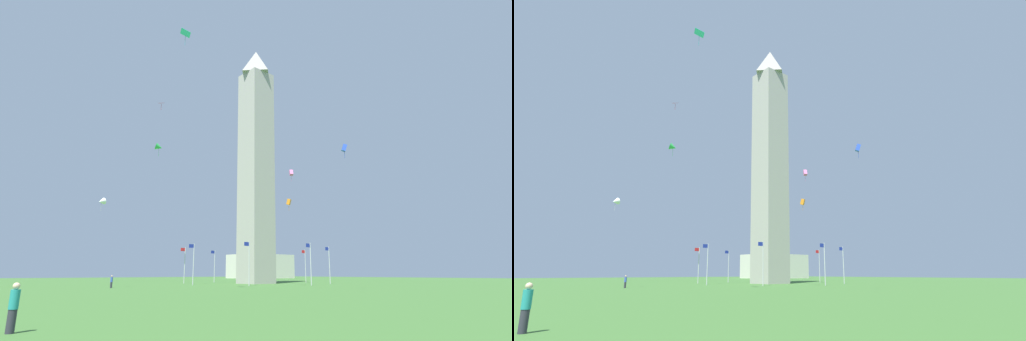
% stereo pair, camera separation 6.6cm
% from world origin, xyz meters
% --- Properties ---
extents(ground_plane, '(260.00, 260.00, 0.00)m').
position_xyz_m(ground_plane, '(0.00, 0.00, 0.00)').
color(ground_plane, '#3D6B2D').
extents(obelisk_monument, '(5.66, 5.66, 51.45)m').
position_xyz_m(obelisk_monument, '(0.00, 0.00, 25.72)').
color(obelisk_monument, '#A8A399').
rests_on(obelisk_monument, ground).
extents(flagpole_n, '(1.12, 0.14, 7.12)m').
position_xyz_m(flagpole_n, '(14.57, 0.00, 3.93)').
color(flagpole_n, silver).
rests_on(flagpole_n, ground).
extents(flagpole_ne, '(1.12, 0.14, 7.12)m').
position_xyz_m(flagpole_ne, '(10.32, 10.26, 3.93)').
color(flagpole_ne, silver).
rests_on(flagpole_ne, ground).
extents(flagpole_e, '(1.12, 0.14, 7.12)m').
position_xyz_m(flagpole_e, '(0.07, 14.50, 3.93)').
color(flagpole_e, silver).
rests_on(flagpole_e, ground).
extents(flagpole_se, '(1.12, 0.14, 7.12)m').
position_xyz_m(flagpole_se, '(-10.19, 10.26, 3.93)').
color(flagpole_se, silver).
rests_on(flagpole_se, ground).
extents(flagpole_s, '(1.12, 0.14, 7.12)m').
position_xyz_m(flagpole_s, '(-14.44, 0.00, 3.93)').
color(flagpole_s, silver).
rests_on(flagpole_s, ground).
extents(flagpole_sw, '(1.12, 0.14, 7.12)m').
position_xyz_m(flagpole_sw, '(-10.19, -10.26, 3.93)').
color(flagpole_sw, silver).
rests_on(flagpole_sw, ground).
extents(flagpole_w, '(1.12, 0.14, 7.12)m').
position_xyz_m(flagpole_w, '(0.07, -14.50, 3.93)').
color(flagpole_w, silver).
rests_on(flagpole_w, ground).
extents(flagpole_nw, '(1.12, 0.14, 7.12)m').
position_xyz_m(flagpole_nw, '(10.32, -10.26, 3.93)').
color(flagpole_nw, silver).
rests_on(flagpole_nw, ground).
extents(person_teal_shirt, '(0.32, 0.32, 1.71)m').
position_xyz_m(person_teal_shirt, '(48.93, 44.06, 0.85)').
color(person_teal_shirt, '#2D2D38').
rests_on(person_teal_shirt, ground).
extents(person_blue_shirt, '(0.32, 0.32, 1.72)m').
position_xyz_m(person_blue_shirt, '(30.41, 4.32, 0.86)').
color(person_blue_shirt, '#2D2D38').
rests_on(person_blue_shirt, ground).
extents(kite_cyan_diamond, '(1.66, 1.70, 2.11)m').
position_xyz_m(kite_cyan_diamond, '(29.71, 20.42, 32.62)').
color(kite_cyan_diamond, '#33C6D1').
extents(kite_blue_box, '(0.83, 0.81, 1.74)m').
position_xyz_m(kite_blue_box, '(14.86, 33.71, 16.59)').
color(kite_blue_box, blue).
extents(kite_green_delta, '(1.95, 1.87, 2.60)m').
position_xyz_m(kite_green_delta, '(20.52, -4.08, 24.94)').
color(kite_green_delta, green).
extents(kite_orange_box, '(0.83, 0.93, 2.03)m').
position_xyz_m(kite_orange_box, '(6.27, 15.71, 13.46)').
color(kite_orange_box, orange).
extents(kite_white_delta, '(1.36, 1.26, 1.98)m').
position_xyz_m(kite_white_delta, '(32.37, 2.74, 12.26)').
color(kite_white_delta, white).
extents(kite_red_diamond, '(1.25, 1.26, 1.50)m').
position_xyz_m(kite_red_diamond, '(23.37, 1.59, 31.05)').
color(kite_red_diamond, red).
extents(kite_pink_box, '(1.14, 1.27, 2.42)m').
position_xyz_m(kite_pink_box, '(-2.32, 8.12, 21.39)').
color(kite_pink_box, pink).
extents(distant_building, '(21.97, 17.06, 9.20)m').
position_xyz_m(distant_building, '(-54.53, -61.09, 4.60)').
color(distant_building, beige).
rests_on(distant_building, ground).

